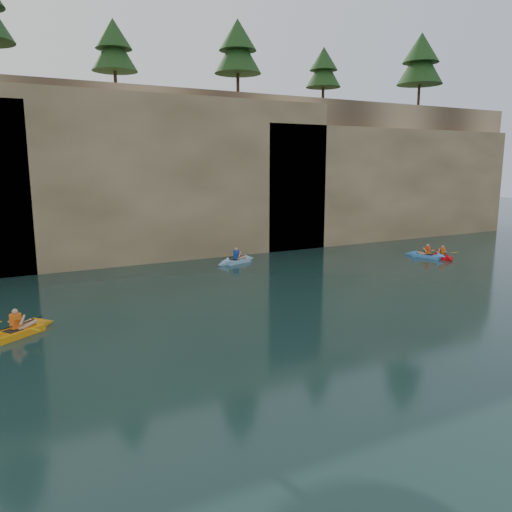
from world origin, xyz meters
name	(u,v)px	position (x,y,z in m)	size (l,w,h in m)	color
ground	(363,391)	(0.00, 0.00, 0.00)	(160.00, 160.00, 0.00)	black
cliff	(117,171)	(0.00, 30.00, 6.00)	(70.00, 16.00, 12.00)	tan
cliff_slab_center	(172,176)	(2.00, 22.60, 5.70)	(24.00, 2.40, 11.40)	tan
cliff_slab_east	(392,183)	(22.00, 22.60, 4.92)	(26.00, 2.40, 9.84)	tan
sea_cave_center	(86,243)	(-4.00, 21.95, 1.60)	(3.50, 1.00, 3.20)	black
sea_cave_east	(277,221)	(10.00, 21.95, 2.25)	(5.00, 1.00, 4.50)	black
cliff_pines	(127,22)	(0.00, 25.00, 15.91)	(56.00, 6.00, 7.83)	black
kayaker_orange	(17,332)	(-8.70, 10.08, 0.17)	(3.38, 2.67, 1.35)	orange
kayaker_red_far	(442,256)	(18.66, 13.71, 0.14)	(2.08, 3.06, 1.11)	red
kayaker_ltblue_mid	(236,261)	(5.09, 19.00, 0.16)	(3.46, 2.42, 1.29)	#7DA8D1
kayaker_blue_east	(427,256)	(17.88, 14.34, 0.15)	(2.25, 3.41, 1.20)	#4489E8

